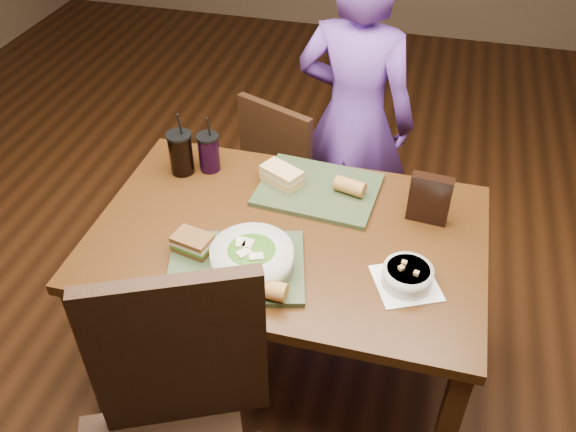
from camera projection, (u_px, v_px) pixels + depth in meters
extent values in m
plane|color=#381C0B|center=(288.00, 368.00, 2.52)|extent=(6.00, 6.00, 0.00)
cube|color=#3F230C|center=(95.00, 357.00, 2.13)|extent=(0.06, 0.06, 0.71)
cube|color=#3F230C|center=(178.00, 222.00, 2.68)|extent=(0.06, 0.06, 0.71)
cube|color=#3F230C|center=(456.00, 271.00, 2.45)|extent=(0.06, 0.06, 0.71)
cube|color=#3F230C|center=(288.00, 236.00, 2.05)|extent=(1.30, 0.85, 0.04)
cube|color=black|center=(179.00, 354.00, 1.60)|extent=(0.44, 0.23, 0.55)
cube|color=black|center=(285.00, 174.00, 2.90)|extent=(0.48, 0.48, 0.03)
cube|color=black|center=(275.00, 151.00, 2.62)|extent=(0.35, 0.17, 0.44)
cube|color=black|center=(245.00, 222.00, 2.94)|extent=(0.03, 0.03, 0.38)
cube|color=black|center=(309.00, 233.00, 2.88)|extent=(0.03, 0.03, 0.38)
cube|color=black|center=(264.00, 184.00, 3.17)|extent=(0.03, 0.03, 0.38)
cube|color=black|center=(323.00, 193.00, 3.11)|extent=(0.03, 0.03, 0.38)
imported|color=#673A9F|center=(354.00, 120.00, 2.64)|extent=(0.57, 0.42, 1.45)
cube|color=#2E3C22|center=(236.00, 267.00, 1.89)|extent=(0.49, 0.42, 0.02)
cube|color=#2E3C22|center=(318.00, 190.00, 2.20)|extent=(0.44, 0.35, 0.02)
cylinder|color=silver|center=(252.00, 259.00, 1.86)|extent=(0.25, 0.25, 0.07)
ellipsoid|color=#427219|center=(252.00, 255.00, 1.85)|extent=(0.21, 0.21, 0.06)
cube|color=beige|center=(241.00, 243.00, 1.85)|extent=(0.04, 0.05, 0.01)
cube|color=beige|center=(256.00, 257.00, 1.80)|extent=(0.05, 0.04, 0.01)
cube|color=beige|center=(248.00, 244.00, 1.85)|extent=(0.03, 0.05, 0.01)
cube|color=beige|center=(244.00, 253.00, 1.82)|extent=(0.05, 0.05, 0.01)
cube|color=white|center=(406.00, 283.00, 1.85)|extent=(0.25, 0.25, 0.00)
cylinder|color=silver|center=(407.00, 276.00, 1.83)|extent=(0.15, 0.15, 0.06)
cylinder|color=black|center=(408.00, 270.00, 1.82)|extent=(0.13, 0.13, 0.01)
cube|color=#B28947|center=(416.00, 273.00, 1.79)|extent=(0.02, 0.02, 0.01)
cube|color=#B28947|center=(401.00, 268.00, 1.81)|extent=(0.02, 0.02, 0.01)
cube|color=#B28947|center=(404.00, 263.00, 1.82)|extent=(0.02, 0.02, 0.01)
cube|color=#593819|center=(193.00, 247.00, 1.94)|extent=(0.13, 0.11, 0.02)
cube|color=#3F721E|center=(193.00, 244.00, 1.93)|extent=(0.13, 0.11, 0.01)
cube|color=beige|center=(193.00, 242.00, 1.92)|extent=(0.13, 0.11, 0.01)
cube|color=#593819|center=(192.00, 238.00, 1.91)|extent=(0.13, 0.11, 0.02)
cube|color=tan|center=(282.00, 180.00, 2.21)|extent=(0.17, 0.14, 0.02)
cube|color=orange|center=(282.00, 177.00, 2.20)|extent=(0.17, 0.14, 0.01)
cube|color=beige|center=(282.00, 175.00, 2.20)|extent=(0.17, 0.14, 0.01)
cube|color=tan|center=(282.00, 171.00, 2.19)|extent=(0.17, 0.14, 0.02)
cylinder|color=#AD7533|center=(268.00, 289.00, 1.77)|extent=(0.12, 0.06, 0.06)
cylinder|color=#AD7533|center=(350.00, 187.00, 2.15)|extent=(0.12, 0.08, 0.05)
cylinder|color=black|center=(181.00, 154.00, 2.25)|extent=(0.09, 0.09, 0.15)
cylinder|color=black|center=(179.00, 135.00, 2.20)|extent=(0.09, 0.09, 0.01)
cylinder|color=black|center=(180.00, 125.00, 2.17)|extent=(0.01, 0.03, 0.10)
cylinder|color=black|center=(209.00, 154.00, 2.27)|extent=(0.08, 0.08, 0.14)
cylinder|color=black|center=(207.00, 137.00, 2.22)|extent=(0.08, 0.08, 0.01)
cylinder|color=black|center=(209.00, 128.00, 2.19)|extent=(0.01, 0.02, 0.09)
cube|color=black|center=(430.00, 199.00, 2.03)|extent=(0.14, 0.05, 0.18)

